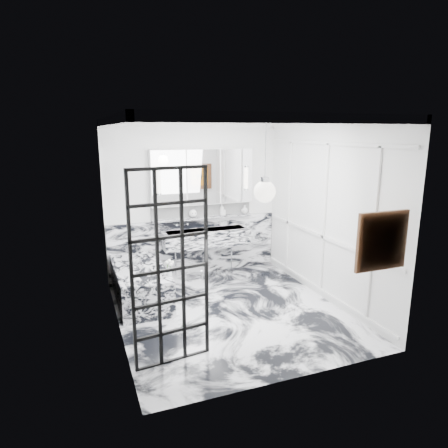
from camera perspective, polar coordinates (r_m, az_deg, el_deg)
name	(u,v)px	position (r m, az deg, el deg)	size (l,w,h in m)	color
floor	(230,311)	(6.12, 0.82, -12.32)	(3.60, 3.60, 0.00)	white
ceiling	(230,118)	(5.52, 0.92, 14.92)	(3.60, 3.60, 0.00)	white
wall_back	(194,200)	(7.33, -4.34, 3.47)	(3.60, 3.60, 0.00)	white
wall_front	(296,256)	(4.09, 10.22, -4.56)	(3.60, 3.60, 0.00)	white
wall_left	(114,230)	(5.29, -15.45, -0.77)	(3.60, 3.60, 0.00)	white
wall_right	(325,212)	(6.41, 14.29, 1.68)	(3.60, 3.60, 0.00)	white
marble_clad_back	(195,246)	(7.50, -4.17, -3.17)	(3.18, 0.05, 1.05)	white
marble_clad_left	(115,234)	(5.31, -15.25, -1.38)	(0.02, 3.56, 2.68)	white
panel_molding	(324,218)	(6.42, 14.10, 0.80)	(0.03, 3.40, 2.30)	white
soap_bottle_a	(222,209)	(7.44, -0.32, 2.09)	(0.08, 0.09, 0.22)	#8C5919
soap_bottle_b	(223,211)	(7.45, -0.13, 1.85)	(0.07, 0.07, 0.15)	#4C4C51
soap_bottle_c	(245,209)	(7.62, 2.95, 2.11)	(0.13, 0.13, 0.16)	silver
face_pot	(193,213)	(7.27, -4.46, 1.51)	(0.15, 0.15, 0.15)	white
amber_bottle	(222,213)	(7.45, -0.26, 1.64)	(0.04, 0.04, 0.10)	#8C5919
flower_vase	(169,272)	(5.95, -7.83, -6.81)	(0.08, 0.08, 0.12)	silver
crittall_door	(171,270)	(4.50, -7.63, -6.50)	(0.88, 0.04, 2.25)	black
artwork	(382,241)	(4.77, 21.65, -2.26)	(0.57, 0.06, 0.57)	orange
pendant_light	(265,192)	(4.61, 5.82, 4.62)	(0.25, 0.25, 0.25)	white
trough_sink	(206,238)	(7.29, -2.57, -1.96)	(1.60, 0.45, 0.30)	silver
ledge	(203,218)	(7.36, -3.00, 0.91)	(1.90, 0.14, 0.04)	silver
subway_tile	(202,210)	(7.39, -3.16, 2.03)	(1.90, 0.03, 0.23)	white
mirror_cabinet	(203,177)	(7.24, -3.08, 6.73)	(1.90, 0.16, 1.00)	white
sconce_left	(159,182)	(6.95, -9.32, 5.97)	(0.07, 0.07, 0.40)	white
sconce_right	(246,178)	(7.45, 3.21, 6.60)	(0.07, 0.07, 0.40)	white
bathtub	(140,283)	(6.53, -11.89, -8.29)	(0.75, 1.65, 0.55)	silver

